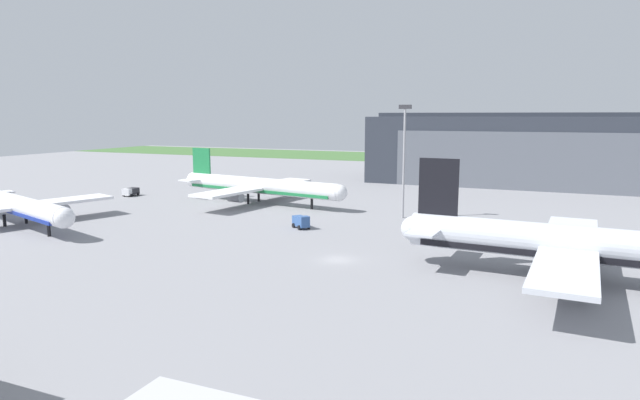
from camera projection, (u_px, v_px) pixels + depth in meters
name	position (u px, v px, depth m)	size (l,w,h in m)	color
ground_plane	(338.00, 260.00, 75.25)	(440.00, 440.00, 0.00)	gray
grass_field_strip	(488.00, 160.00, 242.64)	(440.00, 56.00, 0.08)	#436B37
maintenance_hangar	(518.00, 150.00, 159.66)	(83.64, 35.22, 20.67)	#2D333D
airliner_near_left	(577.00, 246.00, 64.71)	(43.91, 39.58, 14.35)	silver
airliner_far_left	(258.00, 186.00, 122.99)	(44.92, 36.02, 12.04)	white
airliner_near_right	(17.00, 205.00, 97.83)	(39.31, 34.73, 11.59)	white
stair_truck	(131.00, 191.00, 134.64)	(2.71, 4.14, 1.97)	silver
fuel_bowser	(301.00, 221.00, 96.08)	(4.03, 3.68, 2.37)	#335693
apron_light_mast	(404.00, 153.00, 104.21)	(2.40, 0.50, 21.89)	#99999E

